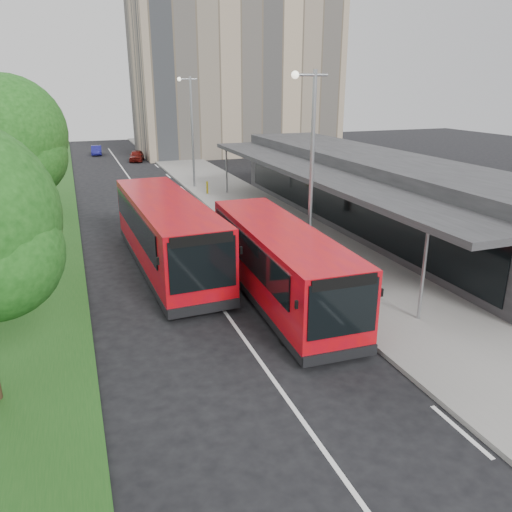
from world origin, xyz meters
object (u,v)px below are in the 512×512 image
(lamp_post_near, at_px, (310,164))
(car_far, at_px, (96,150))
(tree_mid, at_px, (8,142))
(bus_main, at_px, (279,264))
(car_near, at_px, (137,156))
(litter_bin, at_px, (257,211))
(bollard, at_px, (207,187))
(lamp_post_far, at_px, (191,125))
(bus_second, at_px, (167,234))
(tree_far, at_px, (27,135))

(lamp_post_near, relative_size, car_far, 2.55)
(tree_mid, xyz_separation_m, bus_main, (9.20, -8.72, -3.81))
(bus_main, height_order, car_near, bus_main)
(litter_bin, distance_m, bollard, 7.80)
(lamp_post_far, distance_m, bus_second, 17.95)
(lamp_post_far, bearing_deg, lamp_post_near, -90.00)
(tree_mid, distance_m, bus_main, 13.24)
(lamp_post_near, distance_m, bollard, 17.56)
(tree_far, bearing_deg, litter_bin, -38.06)
(tree_mid, height_order, litter_bin, tree_mid)
(car_far, bearing_deg, bus_main, -80.77)
(car_near, xyz_separation_m, car_far, (-3.61, 6.42, -0.04))
(tree_mid, relative_size, car_near, 2.46)
(lamp_post_near, xyz_separation_m, litter_bin, (1.30, 9.33, -4.17))
(bus_main, xyz_separation_m, litter_bin, (3.22, 10.99, -0.89))
(bus_main, bearing_deg, lamp_post_near, 42.76)
(tree_far, height_order, bus_main, tree_far)
(bus_second, relative_size, bollard, 12.40)
(lamp_post_near, distance_m, bus_second, 6.76)
(tree_far, xyz_separation_m, car_near, (8.92, 16.90, -3.89))
(lamp_post_far, height_order, bollard, lamp_post_far)
(bus_second, distance_m, car_far, 39.30)
(bus_second, bearing_deg, tree_mid, 144.40)
(bus_main, distance_m, bus_second, 5.73)
(lamp_post_far, height_order, bus_second, lamp_post_far)
(bus_main, distance_m, car_near, 37.63)
(litter_bin, height_order, bollard, bollard)
(bollard, bearing_deg, tree_far, 170.16)
(lamp_post_near, xyz_separation_m, car_near, (-2.21, 35.95, -4.16))
(lamp_post_far, bearing_deg, litter_bin, -83.08)
(bus_second, xyz_separation_m, car_near, (2.92, 32.86, -1.01))
(tree_mid, bearing_deg, bollard, 41.15)
(bus_second, bearing_deg, litter_bin, 42.01)
(lamp_post_far, distance_m, bollard, 5.07)
(tree_mid, relative_size, bus_second, 0.74)
(tree_far, relative_size, car_near, 2.09)
(litter_bin, relative_size, bollard, 0.90)
(tree_far, height_order, bollard, tree_far)
(bus_main, height_order, litter_bin, bus_main)
(car_far, bearing_deg, litter_bin, -73.67)
(lamp_post_far, xyz_separation_m, car_far, (-5.82, 22.37, -4.20))
(tree_far, height_order, lamp_post_far, lamp_post_far)
(lamp_post_near, distance_m, car_far, 42.97)
(tree_far, relative_size, bus_main, 0.69)
(lamp_post_far, bearing_deg, bollard, -83.58)
(tree_mid, bearing_deg, car_far, 81.46)
(lamp_post_far, xyz_separation_m, litter_bin, (1.30, -10.67, -4.17))
(lamp_post_near, height_order, bus_second, lamp_post_near)
(tree_far, bearing_deg, lamp_post_near, -59.71)
(lamp_post_near, relative_size, bus_second, 0.73)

